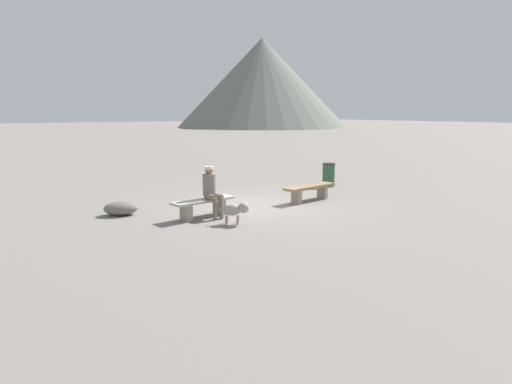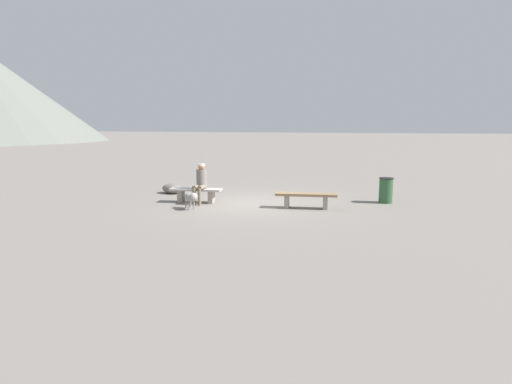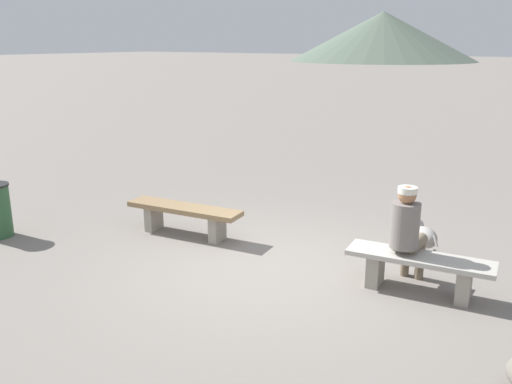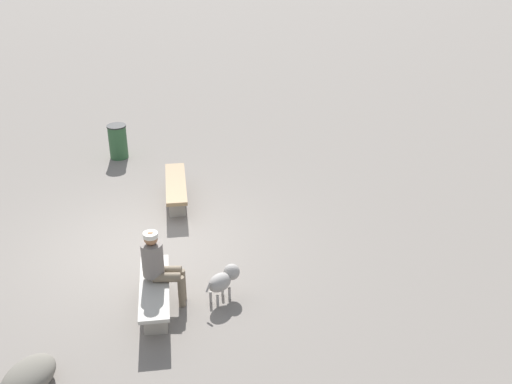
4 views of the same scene
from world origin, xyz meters
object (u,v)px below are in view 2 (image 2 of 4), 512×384
Objects in this scene: bench_right at (196,193)px; seated_person at (201,180)px; bench_left at (306,197)px; dog at (191,198)px; boulder at (172,189)px; trash_bin at (386,190)px.

bench_right is 1.34× the size of seated_person.
bench_left reaches higher than bench_right.
seated_person is 1.07m from dog.
bench_left is 5.45m from boulder.
dog is 3.17m from boulder.
seated_person reaches higher than boulder.
seated_person reaches higher than bench_right.
bench_left is 3.24× the size of dog.
dog is (3.34, 1.07, 0.01)m from bench_left.
bench_right is at bearing 137.71° from boulder.
seated_person reaches higher than trash_bin.
trash_bin is 0.96× the size of boulder.
bench_left is 3.46m from seated_person.
seated_person is at bearing 138.03° from dog.
seated_person is 1.56× the size of trash_bin.
seated_person is at bearing 139.80° from boulder.
bench_left is 3.51m from dog.
boulder is at bearing -49.04° from bench_right.
boulder is (1.62, -1.47, -0.14)m from bench_right.
bench_left is 2.88m from trash_bin.
bench_left is 1.10× the size of bench_right.
trash_bin is (-2.38, -1.62, 0.07)m from bench_left.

